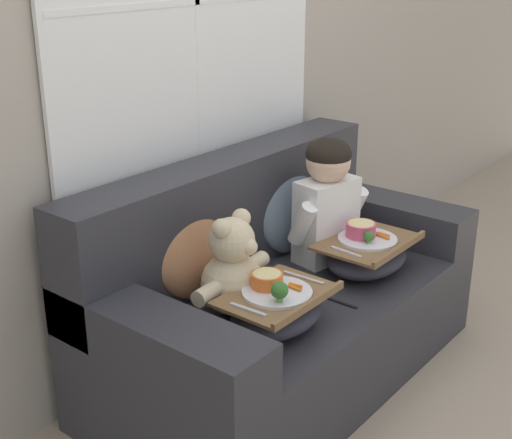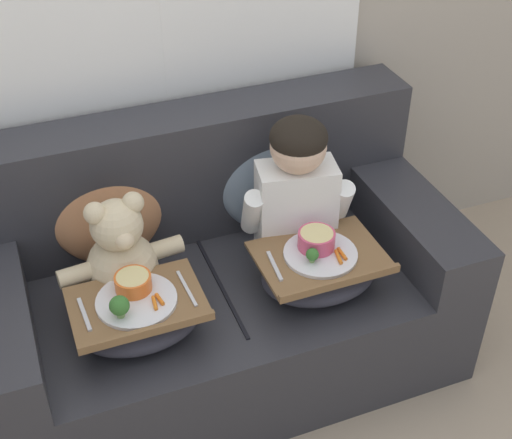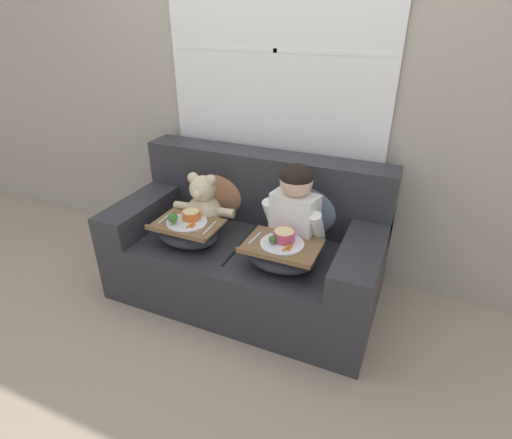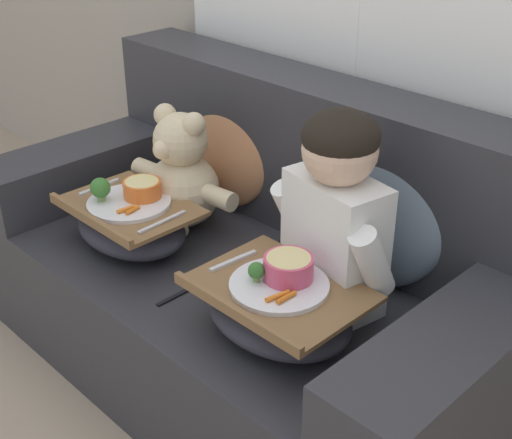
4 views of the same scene
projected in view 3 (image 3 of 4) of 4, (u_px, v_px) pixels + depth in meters
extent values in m
plane|color=tan|center=(246.00, 292.00, 2.67)|extent=(14.00, 14.00, 0.00)
cube|color=#A89E8E|center=(278.00, 78.00, 2.47)|extent=(8.00, 0.05, 2.60)
cube|color=white|center=(276.00, 50.00, 2.36)|extent=(1.44, 0.02, 1.39)
cube|color=black|center=(276.00, 50.00, 2.37)|extent=(1.39, 0.01, 1.34)
cube|color=white|center=(275.00, 50.00, 2.36)|extent=(0.02, 0.02, 1.34)
cube|color=white|center=(275.00, 50.00, 2.36)|extent=(1.39, 0.02, 0.02)
cube|color=#2D2D33|center=(246.00, 267.00, 2.58)|extent=(1.65, 0.85, 0.40)
cube|color=#2D2D33|center=(265.00, 187.00, 2.63)|extent=(1.65, 0.22, 0.47)
cube|color=#2D2D33|center=(149.00, 207.00, 2.70)|extent=(0.22, 0.85, 0.18)
cube|color=#2D2D33|center=(363.00, 253.00, 2.19)|extent=(0.22, 0.85, 0.18)
cube|color=black|center=(244.00, 241.00, 2.47)|extent=(0.01, 0.59, 0.01)
ellipsoid|color=slate|center=(305.00, 204.00, 2.47)|extent=(0.43, 0.21, 0.45)
ellipsoid|color=#B2754C|center=(218.00, 189.00, 2.68)|extent=(0.39, 0.19, 0.40)
cube|color=white|center=(294.00, 222.00, 2.32)|extent=(0.29, 0.19, 0.36)
sphere|color=beige|center=(296.00, 181.00, 2.20)|extent=(0.18, 0.18, 0.18)
ellipsoid|color=black|center=(297.00, 176.00, 2.18)|extent=(0.19, 0.19, 0.13)
cylinder|color=white|center=(271.00, 212.00, 2.37)|extent=(0.09, 0.15, 0.20)
cylinder|color=white|center=(317.00, 226.00, 2.22)|extent=(0.09, 0.15, 0.20)
sphere|color=beige|center=(204.00, 213.00, 2.56)|extent=(0.23, 0.23, 0.23)
sphere|color=beige|center=(203.00, 189.00, 2.48)|extent=(0.17, 0.17, 0.17)
sphere|color=beige|center=(193.00, 178.00, 2.47)|extent=(0.07, 0.07, 0.07)
sphere|color=beige|center=(211.00, 180.00, 2.44)|extent=(0.07, 0.07, 0.07)
sphere|color=beige|center=(198.00, 194.00, 2.42)|extent=(0.06, 0.06, 0.06)
sphere|color=black|center=(196.00, 195.00, 2.41)|extent=(0.02, 0.02, 0.02)
cylinder|color=beige|center=(183.00, 206.00, 2.59)|extent=(0.12, 0.07, 0.06)
cylinder|color=beige|center=(225.00, 213.00, 2.51)|extent=(0.12, 0.07, 0.06)
cylinder|color=beige|center=(190.00, 232.00, 2.52)|extent=(0.07, 0.11, 0.06)
cylinder|color=beige|center=(205.00, 234.00, 2.49)|extent=(0.07, 0.11, 0.06)
ellipsoid|color=#2D2D38|center=(282.00, 256.00, 2.21)|extent=(0.40, 0.30, 0.13)
cube|color=brown|center=(282.00, 246.00, 2.18)|extent=(0.41, 0.31, 0.01)
cube|color=brown|center=(272.00, 257.00, 2.05)|extent=(0.41, 0.02, 0.02)
cylinder|color=silver|center=(282.00, 244.00, 2.17)|extent=(0.24, 0.24, 0.01)
cylinder|color=#D64C70|center=(284.00, 236.00, 2.18)|extent=(0.12, 0.12, 0.06)
cylinder|color=#E5D189|center=(284.00, 232.00, 2.17)|extent=(0.11, 0.11, 0.01)
sphere|color=#38702D|center=(272.00, 239.00, 2.14)|extent=(0.04, 0.04, 0.04)
cylinder|color=#7A9E56|center=(272.00, 243.00, 2.15)|extent=(0.02, 0.02, 0.02)
cylinder|color=orange|center=(286.00, 248.00, 2.11)|extent=(0.02, 0.07, 0.01)
cylinder|color=orange|center=(290.00, 248.00, 2.11)|extent=(0.01, 0.06, 0.01)
cube|color=silver|center=(255.00, 238.00, 2.23)|extent=(0.02, 0.14, 0.01)
ellipsoid|color=#2D2D38|center=(188.00, 234.00, 2.42)|extent=(0.38, 0.27, 0.13)
cube|color=brown|center=(187.00, 224.00, 2.39)|extent=(0.40, 0.29, 0.01)
cube|color=brown|center=(174.00, 233.00, 2.27)|extent=(0.40, 0.02, 0.02)
cylinder|color=silver|center=(187.00, 223.00, 2.38)|extent=(0.24, 0.24, 0.01)
cylinder|color=orange|center=(191.00, 215.00, 2.41)|extent=(0.11, 0.11, 0.05)
cylinder|color=#E5D189|center=(191.00, 212.00, 2.40)|extent=(0.10, 0.10, 0.01)
sphere|color=#38702D|center=(173.00, 218.00, 2.34)|extent=(0.06, 0.06, 0.06)
cylinder|color=#7A9E56|center=(173.00, 222.00, 2.35)|extent=(0.02, 0.02, 0.03)
cylinder|color=orange|center=(189.00, 225.00, 2.33)|extent=(0.02, 0.06, 0.01)
cylinder|color=orange|center=(193.00, 225.00, 2.33)|extent=(0.02, 0.05, 0.01)
cube|color=silver|center=(165.00, 218.00, 2.44)|extent=(0.02, 0.14, 0.01)
cube|color=silver|center=(210.00, 228.00, 2.33)|extent=(0.02, 0.17, 0.01)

